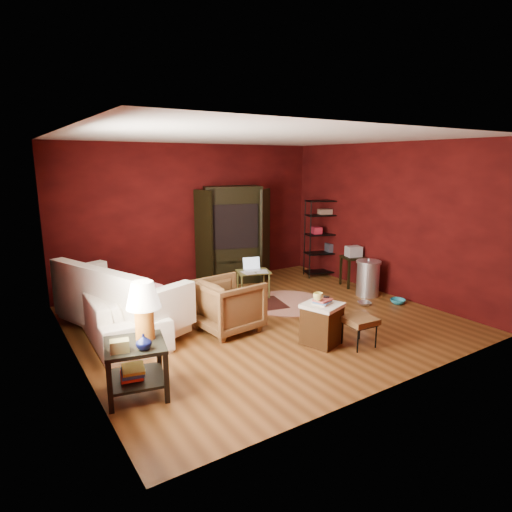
{
  "coord_description": "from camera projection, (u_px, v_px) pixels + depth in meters",
  "views": [
    {
      "loc": [
        -3.57,
        -5.32,
        2.46
      ],
      "look_at": [
        0.0,
        0.2,
        1.0
      ],
      "focal_mm": 30.0,
      "sensor_mm": 36.0,
      "label": 1
    }
  ],
  "objects": [
    {
      "name": "room",
      "position": [
        262.0,
        233.0,
        6.45
      ],
      "size": [
        5.54,
        5.04,
        2.84
      ],
      "color": "brown",
      "rests_on": "ground"
    },
    {
      "name": "tv_armoire",
      "position": [
        232.0,
        233.0,
        8.76
      ],
      "size": [
        1.48,
        1.11,
        1.97
      ],
      "rotation": [
        0.0,
        0.0,
        -0.32
      ],
      "color": "black",
      "rests_on": "ground"
    },
    {
      "name": "vase",
      "position": [
        144.0,
        342.0,
        4.34
      ],
      "size": [
        0.17,
        0.17,
        0.16
      ],
      "primitive_type": "imported",
      "rotation": [
        0.0,
        0.0,
        -0.04
      ],
      "color": "#0C113C",
      "rests_on": "side_table"
    },
    {
      "name": "laptop_desk",
      "position": [
        253.0,
        274.0,
        7.81
      ],
      "size": [
        0.68,
        0.59,
        0.73
      ],
      "rotation": [
        0.0,
        0.0,
        -0.3
      ],
      "color": "brown",
      "rests_on": "ground"
    },
    {
      "name": "rug_round",
      "position": [
        287.0,
        303.0,
        7.58
      ],
      "size": [
        1.52,
        1.52,
        0.01
      ],
      "rotation": [
        0.0,
        0.0,
        0.07
      ],
      "color": "beige",
      "rests_on": "ground"
    },
    {
      "name": "trash_can",
      "position": [
        368.0,
        278.0,
        7.94
      ],
      "size": [
        0.46,
        0.46,
        0.72
      ],
      "rotation": [
        0.0,
        0.0,
        0.02
      ],
      "color": "silver",
      "rests_on": "ground"
    },
    {
      "name": "armchair",
      "position": [
        229.0,
        302.0,
        6.29
      ],
      "size": [
        0.86,
        0.9,
        0.85
      ],
      "primitive_type": "imported",
      "rotation": [
        0.0,
        0.0,
        1.67
      ],
      "color": "black",
      "rests_on": "ground"
    },
    {
      "name": "pet_bowl_turquoise",
      "position": [
        398.0,
        297.0,
        7.52
      ],
      "size": [
        0.27,
        0.13,
        0.26
      ],
      "primitive_type": "imported",
      "rotation": [
        0.0,
        0.0,
        -0.21
      ],
      "color": "teal",
      "rests_on": "ground"
    },
    {
      "name": "wire_shelving",
      "position": [
        325.0,
        235.0,
        9.24
      ],
      "size": [
        0.88,
        0.58,
        1.66
      ],
      "rotation": [
        0.0,
        0.0,
        -0.32
      ],
      "color": "black",
      "rests_on": "ground"
    },
    {
      "name": "rug_oriental",
      "position": [
        254.0,
        305.0,
        7.43
      ],
      "size": [
        1.19,
        0.91,
        0.01
      ],
      "rotation": [
        0.0,
        0.0,
        -0.21
      ],
      "color": "#481913",
      "rests_on": "ground"
    },
    {
      "name": "small_stand",
      "position": [
        353.0,
        257.0,
        8.49
      ],
      "size": [
        0.51,
        0.51,
        0.81
      ],
      "rotation": [
        0.0,
        0.0,
        -0.3
      ],
      "color": "black",
      "rests_on": "ground"
    },
    {
      "name": "sofa_cushions",
      "position": [
        117.0,
        301.0,
        6.24
      ],
      "size": [
        1.59,
        2.4,
        0.94
      ],
      "rotation": [
        0.0,
        0.0,
        0.35
      ],
      "color": "white",
      "rests_on": "sofa"
    },
    {
      "name": "sofa",
      "position": [
        116.0,
        302.0,
        6.23
      ],
      "size": [
        0.72,
        2.32,
        0.9
      ],
      "primitive_type": "imported",
      "rotation": [
        0.0,
        0.0,
        1.55
      ],
      "color": "white",
      "rests_on": "ground"
    },
    {
      "name": "pet_bowl_steel",
      "position": [
        365.0,
        299.0,
        7.45
      ],
      "size": [
        0.23,
        0.14,
        0.23
      ],
      "primitive_type": "imported",
      "rotation": [
        0.0,
        0.0,
        -0.39
      ],
      "color": "silver",
      "rests_on": "ground"
    },
    {
      "name": "footstool",
      "position": [
        360.0,
        321.0,
        5.75
      ],
      "size": [
        0.43,
        0.43,
        0.41
      ],
      "rotation": [
        0.0,
        0.0,
        -0.08
      ],
      "color": "black",
      "rests_on": "ground"
    },
    {
      "name": "side_table",
      "position": [
        139.0,
        328.0,
        4.53
      ],
      "size": [
        0.74,
        0.74,
        1.22
      ],
      "rotation": [
        0.0,
        0.0,
        -0.22
      ],
      "color": "black",
      "rests_on": "ground"
    },
    {
      "name": "hamper",
      "position": [
        322.0,
        323.0,
        5.83
      ],
      "size": [
        0.59,
        0.59,
        0.66
      ],
      "rotation": [
        0.0,
        0.0,
        0.32
      ],
      "color": "#472810",
      "rests_on": "ground"
    },
    {
      "name": "mug",
      "position": [
        318.0,
        296.0,
        5.69
      ],
      "size": [
        0.14,
        0.12,
        0.14
      ],
      "primitive_type": "imported",
      "rotation": [
        0.0,
        0.0,
        -0.08
      ],
      "color": "#EAE272",
      "rests_on": "hamper"
    }
  ]
}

